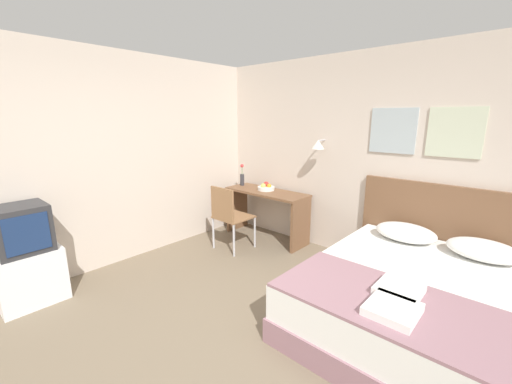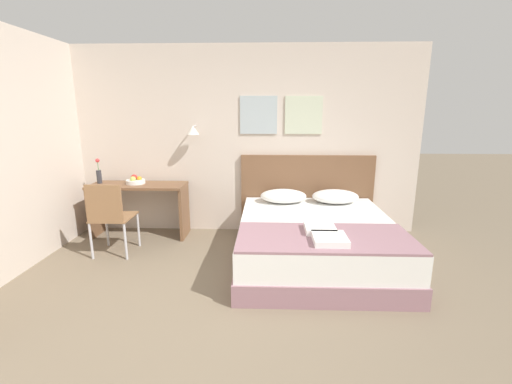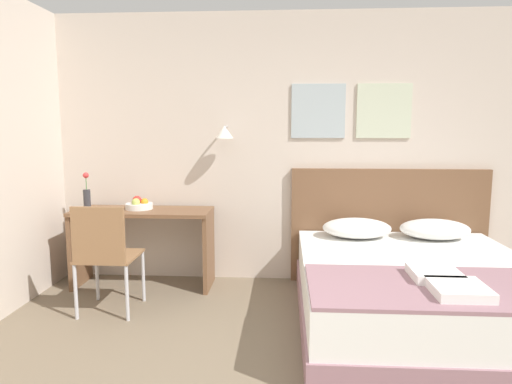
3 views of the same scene
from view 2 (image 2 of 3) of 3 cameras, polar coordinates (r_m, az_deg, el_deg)
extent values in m
plane|color=#756651|center=(2.96, -8.56, -23.42)|extent=(24.00, 24.00, 0.00)
cube|color=beige|center=(4.99, -3.63, 8.38)|extent=(5.29, 0.06, 2.65)
cube|color=#A8B7BC|center=(4.91, 0.43, 12.70)|extent=(0.52, 0.02, 0.52)
cube|color=beige|center=(4.93, 7.95, 12.58)|extent=(0.52, 0.02, 0.52)
cylinder|color=#B2B2B7|center=(4.95, -10.26, 10.76)|extent=(0.02, 0.16, 0.02)
cone|color=white|center=(4.87, -10.45, 10.11)|extent=(0.17, 0.17, 0.12)
cube|color=gray|center=(4.21, 9.82, -9.94)|extent=(1.80, 2.07, 0.22)
cube|color=white|center=(4.11, 9.97, -6.58)|extent=(1.76, 2.03, 0.30)
cube|color=brown|center=(5.07, 8.45, -0.33)|extent=(1.92, 0.06, 1.14)
ellipsoid|color=white|center=(4.73, 4.59, -0.67)|extent=(0.63, 0.44, 0.18)
ellipsoid|color=white|center=(4.82, 13.06, -0.73)|extent=(0.63, 0.44, 0.18)
cube|color=gray|center=(3.50, 11.40, -7.43)|extent=(1.74, 0.83, 0.02)
cube|color=white|center=(3.62, 10.61, -6.00)|extent=(0.31, 0.32, 0.06)
cube|color=white|center=(3.36, 12.19, -7.64)|extent=(0.32, 0.34, 0.06)
cube|color=brown|center=(5.07, -19.10, 1.05)|extent=(1.32, 0.50, 0.03)
cube|color=brown|center=(5.42, -25.13, -2.86)|extent=(0.04, 0.46, 0.72)
cube|color=brown|center=(4.97, -11.84, -3.24)|extent=(0.04, 0.46, 0.72)
cube|color=#8E6642|center=(4.63, -22.59, -3.87)|extent=(0.46, 0.46, 0.02)
cube|color=#8E6642|center=(4.38, -24.02, -1.77)|extent=(0.43, 0.03, 0.45)
cylinder|color=#B7B7BC|center=(4.97, -23.57, -5.70)|extent=(0.03, 0.03, 0.46)
cylinder|color=#B7B7BC|center=(4.81, -19.01, -5.94)|extent=(0.03, 0.03, 0.46)
cylinder|color=#B7B7BC|center=(4.62, -25.79, -7.38)|extent=(0.03, 0.03, 0.46)
cylinder|color=#B7B7BC|center=(4.44, -20.93, -7.72)|extent=(0.03, 0.03, 0.46)
cylinder|color=silver|center=(5.11, -19.42, 1.63)|extent=(0.26, 0.26, 0.05)
sphere|color=orange|center=(5.10, -18.88, 2.12)|extent=(0.07, 0.07, 0.07)
sphere|color=red|center=(5.15, -19.64, 2.27)|extent=(0.09, 0.09, 0.09)
sphere|color=#B2C156|center=(5.06, -19.82, 2.01)|extent=(0.08, 0.08, 0.08)
cylinder|color=#333338|center=(5.32, -24.67, 2.31)|extent=(0.07, 0.07, 0.19)
cylinder|color=#3D7538|center=(5.29, -24.85, 4.04)|extent=(0.01, 0.01, 0.14)
sphere|color=#DB3838|center=(5.28, -24.92, 4.79)|extent=(0.06, 0.06, 0.06)
camera|label=1|loc=(1.56, 51.45, 11.65)|focal=22.00mm
camera|label=3|loc=(0.64, -44.96, -12.20)|focal=32.00mm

